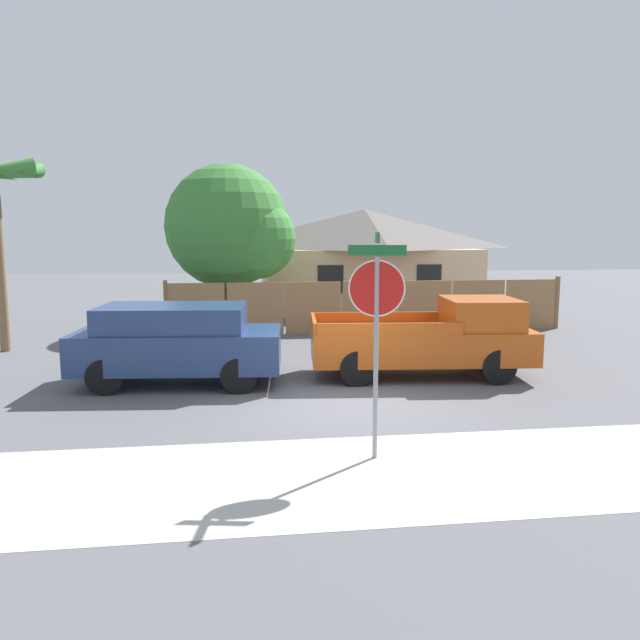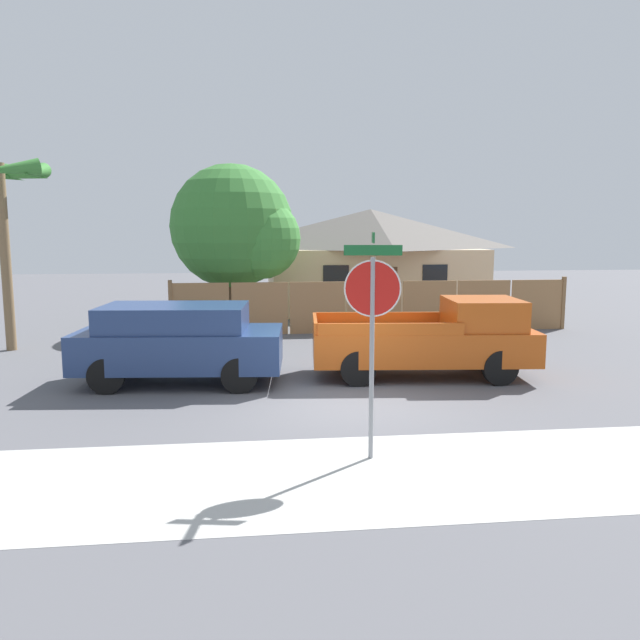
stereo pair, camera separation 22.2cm
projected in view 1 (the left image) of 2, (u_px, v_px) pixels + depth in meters
ground_plane at (350, 404)px, 12.32m from camera, size 80.00×80.00×0.00m
sidewalk_strip at (397, 473)px, 8.78m from camera, size 36.00×3.20×0.01m
wooden_fence at (370, 307)px, 20.95m from camera, size 13.51×0.12×1.83m
house at (364, 257)px, 27.39m from camera, size 9.45×6.85×4.33m
oak_tree at (233, 229)px, 21.70m from camera, size 4.53×4.31×5.71m
red_suv at (178, 341)px, 13.81m from camera, size 4.65×2.41×1.77m
orange_pickup at (431, 339)px, 14.57m from camera, size 5.24×2.41×1.83m
stop_sign at (377, 307)px, 9.07m from camera, size 0.83×0.75×3.37m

